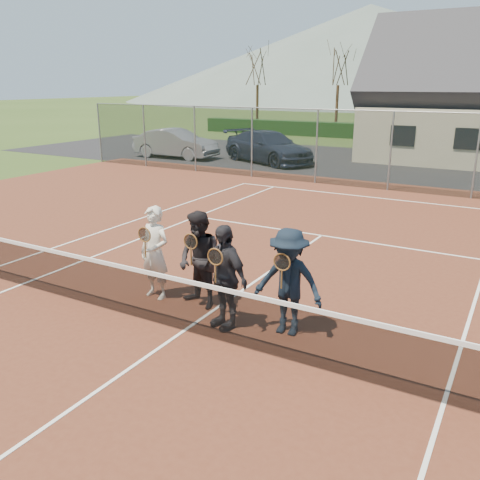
{
  "coord_description": "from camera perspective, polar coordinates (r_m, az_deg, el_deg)",
  "views": [
    {
      "loc": [
        4.61,
        -6.22,
        4.0
      ],
      "look_at": [
        0.22,
        1.5,
        1.25
      ],
      "focal_mm": 38.0,
      "sensor_mm": 36.0,
      "label": 1
    }
  ],
  "objects": [
    {
      "name": "ground",
      "position": [
        26.92,
        19.59,
        7.68
      ],
      "size": [
        220.0,
        220.0,
        0.0
      ],
      "primitive_type": "plane",
      "color": "#314719",
      "rests_on": "ground"
    },
    {
      "name": "court_surface",
      "position": [
        8.71,
        -6.27,
        -10.17
      ],
      "size": [
        30.0,
        30.0,
        0.02
      ],
      "primitive_type": "cube",
      "color": "#562819",
      "rests_on": "ground"
    },
    {
      "name": "hedge_row",
      "position": [
        38.65,
        23.07,
        10.75
      ],
      "size": [
        40.0,
        1.2,
        1.1
      ],
      "primitive_type": "cube",
      "color": "black",
      "rests_on": "ground"
    },
    {
      "name": "court_markings",
      "position": [
        8.7,
        -6.28,
        -10.08
      ],
      "size": [
        11.03,
        23.83,
        0.01
      ],
      "color": "white",
      "rests_on": "court_surface"
    },
    {
      "name": "player_d",
      "position": [
        8.27,
        5.45,
        -4.73
      ],
      "size": [
        1.2,
        0.74,
        1.8
      ],
      "color": "black",
      "rests_on": "court_surface"
    },
    {
      "name": "tree_b",
      "position": [
        41.55,
        11.1,
        19.39
      ],
      "size": [
        3.2,
        3.2,
        7.77
      ],
      "color": "#382114",
      "rests_on": "ground"
    },
    {
      "name": "tennis_net",
      "position": [
        8.48,
        -6.39,
        -6.99
      ],
      "size": [
        11.68,
        0.08,
        1.1
      ],
      "color": "slate",
      "rests_on": "ground"
    },
    {
      "name": "player_a",
      "position": [
        9.76,
        -9.53,
        -1.42
      ],
      "size": [
        0.69,
        0.53,
        1.8
      ],
      "color": "silver",
      "rests_on": "court_surface"
    },
    {
      "name": "tarmac_carpark",
      "position": [
        27.88,
        11.44,
        8.64
      ],
      "size": [
        40.0,
        12.0,
        0.01
      ],
      "primitive_type": "cube",
      "color": "black",
      "rests_on": "ground"
    },
    {
      "name": "car_c",
      "position": [
        26.96,
        3.22,
        10.39
      ],
      "size": [
        6.01,
        4.34,
        1.62
      ],
      "primitive_type": "imported",
      "rotation": [
        0.0,
        0.0,
        1.15
      ],
      "color": "#1A2034",
      "rests_on": "ground"
    },
    {
      "name": "hill_west",
      "position": [
        105.58,
        14.11,
        19.45
      ],
      "size": [
        110.0,
        110.0,
        18.0
      ],
      "primitive_type": "cone",
      "color": "#51625A",
      "rests_on": "ground"
    },
    {
      "name": "car_a",
      "position": [
        31.04,
        -7.53,
        10.95
      ],
      "size": [
        4.36,
        2.8,
        1.38
      ],
      "primitive_type": "imported",
      "rotation": [
        0.0,
        0.0,
        1.88
      ],
      "color": "black",
      "rests_on": "ground"
    },
    {
      "name": "player_c",
      "position": [
        8.46,
        -1.78,
        -4.12
      ],
      "size": [
        1.14,
        0.76,
        1.8
      ],
      "color": "#242328",
      "rests_on": "court_surface"
    },
    {
      "name": "tree_a",
      "position": [
        44.34,
        2.0,
        19.52
      ],
      "size": [
        3.2,
        3.2,
        7.77
      ],
      "color": "#342313",
      "rests_on": "ground"
    },
    {
      "name": "car_b",
      "position": [
        28.87,
        -7.25,
        10.7
      ],
      "size": [
        4.85,
        1.82,
        1.58
      ],
      "primitive_type": "imported",
      "rotation": [
        0.0,
        0.0,
        1.6
      ],
      "color": "gray",
      "rests_on": "ground"
    },
    {
      "name": "perimeter_fence",
      "position": [
        20.4,
        16.56,
        9.55
      ],
      "size": [
        30.07,
        0.07,
        3.02
      ],
      "color": "slate",
      "rests_on": "ground"
    },
    {
      "name": "player_b",
      "position": [
        9.26,
        -4.54,
        -2.26
      ],
      "size": [
        1.02,
        0.89,
        1.8
      ],
      "color": "black",
      "rests_on": "court_surface"
    }
  ]
}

